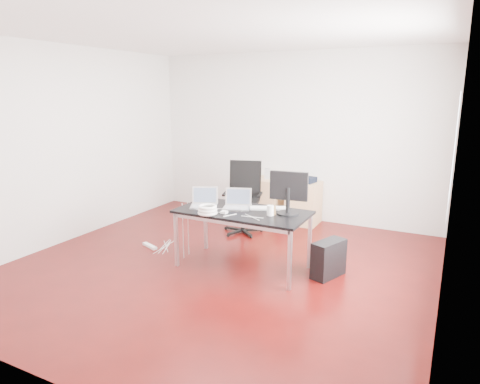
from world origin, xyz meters
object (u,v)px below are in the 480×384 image
at_px(desk, 243,215).
at_px(filing_cabinet_right, 304,203).
at_px(filing_cabinet_left, 267,198).
at_px(pc_tower, 329,259).
at_px(office_chair, 244,194).

relative_size(desk, filing_cabinet_right, 2.29).
distance_m(filing_cabinet_left, pc_tower, 2.50).
distance_m(desk, filing_cabinet_right, 2.13).
bearing_deg(desk, office_chair, 116.12).
height_order(desk, filing_cabinet_left, desk).
height_order(office_chair, filing_cabinet_right, office_chair).
xyz_separation_m(desk, office_chair, (-0.63, 1.28, -0.07)).
bearing_deg(filing_cabinet_left, office_chair, -92.44).
xyz_separation_m(filing_cabinet_left, filing_cabinet_right, (0.67, 0.00, 0.00)).
xyz_separation_m(desk, filing_cabinet_right, (0.08, 2.11, -0.33)).
bearing_deg(filing_cabinet_right, office_chair, -130.65).
height_order(desk, filing_cabinet_right, desk).
bearing_deg(desk, pc_tower, 11.38).
bearing_deg(pc_tower, office_chair, 167.80).
height_order(office_chair, pc_tower, office_chair).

